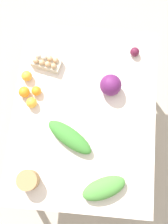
# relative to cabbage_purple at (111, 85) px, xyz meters

# --- Properties ---
(ground_plane) EXTENTS (8.00, 8.00, 0.00)m
(ground_plane) POSITION_rel_cabbage_purple_xyz_m (-0.21, 0.18, -0.79)
(ground_plane) COLOR #B2A899
(dining_table) EXTENTS (1.42, 1.07, 0.71)m
(dining_table) POSITION_rel_cabbage_purple_xyz_m (-0.21, 0.18, -0.16)
(dining_table) COLOR silver
(dining_table) RESTS_ON ground_plane
(cabbage_purple) EXTENTS (0.16, 0.16, 0.16)m
(cabbage_purple) POSITION_rel_cabbage_purple_xyz_m (0.00, 0.00, 0.00)
(cabbage_purple) COLOR #601E5B
(cabbage_purple) RESTS_ON dining_table
(egg_carton) EXTENTS (0.15, 0.24, 0.09)m
(egg_carton) POSITION_rel_cabbage_purple_xyz_m (0.16, 0.50, -0.04)
(egg_carton) COLOR beige
(egg_carton) RESTS_ON dining_table
(paper_bag) EXTENTS (0.14, 0.14, 0.11)m
(paper_bag) POSITION_rel_cabbage_purple_xyz_m (-0.72, 0.51, -0.02)
(paper_bag) COLOR #A87F51
(paper_bag) RESTS_ON dining_table
(greens_bunch_beet_tops) EXTENTS (0.30, 0.38, 0.09)m
(greens_bunch_beet_tops) POSITION_rel_cabbage_purple_xyz_m (-0.41, 0.26, -0.03)
(greens_bunch_beet_tops) COLOR #3D8433
(greens_bunch_beet_tops) RESTS_ON dining_table
(greens_bunch_scallion) EXTENTS (0.25, 0.34, 0.09)m
(greens_bunch_scallion) POSITION_rel_cabbage_purple_xyz_m (-0.73, -0.01, -0.03)
(greens_bunch_scallion) COLOR #4C933D
(greens_bunch_scallion) RESTS_ON dining_table
(beet_root) EXTENTS (0.07, 0.07, 0.07)m
(beet_root) POSITION_rel_cabbage_purple_xyz_m (0.31, -0.17, -0.04)
(beet_root) COLOR #5B1933
(beet_root) RESTS_ON dining_table
(orange_0) EXTENTS (0.07, 0.07, 0.07)m
(orange_0) POSITION_rel_cabbage_purple_xyz_m (-0.08, 0.55, -0.04)
(orange_0) COLOR orange
(orange_0) RESTS_ON dining_table
(orange_1) EXTENTS (0.08, 0.08, 0.08)m
(orange_1) POSITION_rel_cabbage_purple_xyz_m (-0.17, 0.57, -0.04)
(orange_1) COLOR #F9A833
(orange_1) RESTS_ON dining_table
(orange_2) EXTENTS (0.08, 0.08, 0.08)m
(orange_2) POSITION_rel_cabbage_purple_xyz_m (-0.10, 0.64, -0.04)
(orange_2) COLOR orange
(orange_2) RESTS_ON dining_table
(orange_3) EXTENTS (0.08, 0.08, 0.08)m
(orange_3) POSITION_rel_cabbage_purple_xyz_m (0.03, 0.64, -0.04)
(orange_3) COLOR #F9A833
(orange_3) RESTS_ON dining_table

